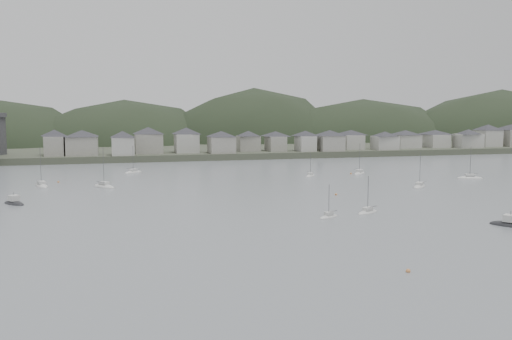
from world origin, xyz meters
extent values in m
plane|color=slate|center=(0.00, 0.00, 0.00)|extent=(900.00, 900.00, 0.00)
cube|color=#383D2D|center=(0.00, 295.00, 1.50)|extent=(900.00, 250.00, 3.00)
ellipsoid|color=black|center=(-32.30, 272.87, -9.97)|extent=(132.08, 90.41, 79.74)
ellipsoid|color=black|center=(50.65, 272.93, -12.68)|extent=(133.88, 88.37, 101.41)
ellipsoid|color=black|center=(125.95, 267.91, -10.32)|extent=(165.81, 81.78, 82.55)
ellipsoid|color=black|center=(234.44, 265.57, -12.82)|extent=(177.60, 96.61, 102.57)
cube|color=gray|center=(-65.00, 181.96, 7.29)|extent=(8.34, 12.91, 8.59)
pyramid|color=#29282D|center=(-65.00, 181.96, 13.09)|extent=(15.78, 15.78, 3.01)
cube|color=gray|center=(-53.32, 181.32, 7.18)|extent=(13.68, 13.35, 8.36)
pyramid|color=#29282D|center=(-53.32, 181.32, 12.82)|extent=(20.07, 20.07, 2.93)
cube|color=#A6A49C|center=(-35.57, 176.02, 7.04)|extent=(9.78, 10.20, 8.08)
pyramid|color=#29282D|center=(-35.57, 176.02, 12.49)|extent=(14.83, 14.83, 2.83)
cube|color=gray|center=(-23.51, 185.65, 7.55)|extent=(12.59, 13.33, 9.09)
pyramid|color=#29282D|center=(-23.51, 185.65, 13.68)|extent=(19.24, 19.24, 3.18)
cube|color=#A6A49C|center=(-5.75, 184.10, 7.43)|extent=(10.74, 12.17, 8.87)
pyramid|color=#29282D|center=(-5.75, 184.10, 13.42)|extent=(17.01, 17.01, 3.10)
cube|color=gray|center=(9.92, 177.53, 6.85)|extent=(11.63, 12.09, 7.69)
pyramid|color=#29282D|center=(9.92, 177.53, 12.04)|extent=(17.61, 17.61, 2.69)
cube|color=gray|center=(25.25, 186.19, 6.72)|extent=(10.37, 9.35, 7.44)
pyramid|color=#29282D|center=(25.25, 186.19, 11.74)|extent=(14.65, 14.65, 2.60)
cube|color=gray|center=(38.63, 183.79, 6.61)|extent=(8.24, 12.20, 7.22)
pyramid|color=#29282D|center=(38.63, 183.79, 11.48)|extent=(15.17, 15.17, 2.53)
cube|color=#A6A49C|center=(52.50, 178.55, 6.73)|extent=(8.06, 10.91, 7.46)
pyramid|color=#29282D|center=(52.50, 178.55, 11.77)|extent=(14.08, 14.08, 2.61)
cube|color=gray|center=(64.81, 177.06, 6.83)|extent=(11.73, 11.78, 7.66)
pyramid|color=#29282D|center=(64.81, 177.06, 12.00)|extent=(17.46, 17.46, 2.68)
cube|color=#A6A49C|center=(80.64, 186.91, 6.67)|extent=(10.19, 13.02, 7.33)
pyramid|color=#29282D|center=(80.64, 186.91, 11.62)|extent=(17.23, 17.23, 2.57)
cube|color=#A6A49C|center=(95.55, 178.06, 6.44)|extent=(11.70, 9.81, 6.88)
pyramid|color=#29282D|center=(95.55, 178.06, 11.08)|extent=(15.97, 15.97, 2.41)
cube|color=#A6A49C|center=(112.40, 186.91, 6.50)|extent=(12.83, 12.48, 7.00)
pyramid|color=#29282D|center=(112.40, 186.91, 11.22)|extent=(18.79, 18.79, 2.45)
cube|color=#A6A49C|center=(130.73, 187.42, 6.48)|extent=(11.07, 13.50, 6.97)
pyramid|color=#29282D|center=(130.73, 187.42, 11.19)|extent=(18.25, 18.25, 2.44)
cube|color=#A6A49C|center=(146.02, 179.72, 6.67)|extent=(13.75, 9.12, 7.34)
pyramid|color=#29282D|center=(146.02, 179.72, 11.62)|extent=(16.97, 16.97, 2.57)
cube|color=#A6A49C|center=(162.92, 185.95, 7.53)|extent=(11.37, 11.57, 9.05)
pyramid|color=#29282D|center=(162.92, 185.95, 13.63)|extent=(17.03, 17.03, 3.17)
cube|color=gray|center=(177.85, 185.32, 7.54)|extent=(12.07, 13.43, 9.09)
pyramid|color=#29282D|center=(177.85, 185.32, 13.68)|extent=(18.93, 18.93, 3.18)
ellipsoid|color=silver|center=(15.66, 34.18, 0.05)|extent=(6.92, 5.08, 1.34)
cube|color=beige|center=(15.66, 34.18, 1.02)|extent=(2.77, 2.42, 0.70)
cylinder|color=#3F3F42|center=(15.66, 34.18, 4.39)|extent=(0.12, 0.12, 8.39)
cylinder|color=#3F3F42|center=(16.72, 33.61, 1.57)|extent=(2.70, 1.52, 0.10)
ellipsoid|color=silver|center=(49.93, 68.96, 0.05)|extent=(7.97, 7.65, 1.68)
cube|color=beige|center=(49.93, 68.96, 1.19)|extent=(3.40, 3.34, 0.70)
cylinder|color=#3F3F42|center=(49.93, 68.96, 5.43)|extent=(0.12, 0.12, 10.47)
cylinder|color=#3F3F42|center=(51.04, 67.94, 1.74)|extent=(2.83, 2.63, 0.10)
ellipsoid|color=silver|center=(5.09, 31.59, 0.05)|extent=(5.90, 4.30, 1.14)
cube|color=beige|center=(5.09, 31.59, 0.92)|extent=(2.36, 2.05, 0.70)
cylinder|color=#3F3F42|center=(5.09, 31.59, 3.77)|extent=(0.12, 0.12, 7.14)
cylinder|color=#3F3F42|center=(5.99, 31.11, 1.47)|extent=(2.32, 1.30, 0.10)
ellipsoid|color=silver|center=(-32.89, 130.29, 0.05)|extent=(7.72, 6.97, 1.58)
cube|color=beige|center=(-32.89, 130.29, 1.14)|extent=(3.24, 3.10, 0.70)
cylinder|color=#3F3F42|center=(-32.89, 130.29, 5.14)|extent=(0.12, 0.12, 9.89)
cylinder|color=#3F3F42|center=(-33.99, 131.19, 1.69)|extent=(2.82, 2.34, 0.10)
ellipsoid|color=silver|center=(-43.05, 93.19, 0.05)|extent=(8.06, 9.59, 1.92)
cube|color=beige|center=(-43.05, 93.19, 1.31)|extent=(3.67, 3.96, 0.70)
cylinder|color=#3F3F42|center=(-43.05, 93.19, 6.19)|extent=(0.12, 0.12, 11.98)
cylinder|color=#3F3F42|center=(-44.05, 91.79, 1.86)|extent=(2.59, 3.57, 0.10)
ellipsoid|color=silver|center=(77.81, 83.17, 0.05)|extent=(9.07, 5.48, 1.73)
cube|color=beige|center=(77.81, 83.17, 1.21)|extent=(3.48, 2.80, 0.70)
cylinder|color=#3F3F42|center=(77.81, 83.17, 5.60)|extent=(0.12, 0.12, 10.80)
cylinder|color=#3F3F42|center=(79.28, 83.69, 1.76)|extent=(3.70, 1.39, 0.10)
ellipsoid|color=silver|center=(47.30, 105.60, 0.05)|extent=(8.01, 8.33, 1.75)
cube|color=beige|center=(47.30, 105.60, 1.23)|extent=(3.50, 3.56, 0.70)
cylinder|color=#3F3F42|center=(47.30, 105.60, 5.67)|extent=(0.12, 0.12, 10.95)
cylinder|color=#3F3F42|center=(46.23, 106.75, 1.78)|extent=(2.75, 2.96, 0.10)
ellipsoid|color=silver|center=(-61.69, 99.77, 0.05)|extent=(6.12, 9.89, 1.89)
cube|color=beige|center=(-61.69, 99.77, 1.29)|extent=(3.10, 3.82, 0.70)
cylinder|color=#3F3F42|center=(-61.69, 99.77, 6.10)|extent=(0.12, 0.12, 11.79)
cylinder|color=#3F3F42|center=(-62.28, 98.18, 1.84)|extent=(1.58, 4.01, 0.10)
ellipsoid|color=silver|center=(27.29, 103.11, 0.05)|extent=(6.04, 6.47, 1.34)
cube|color=beige|center=(27.29, 103.11, 1.02)|extent=(2.66, 2.74, 0.70)
cylinder|color=#3F3F42|center=(27.29, 103.11, 4.40)|extent=(0.12, 0.12, 8.40)
cylinder|color=#3F3F42|center=(26.50, 104.02, 1.57)|extent=(2.06, 2.34, 0.10)
ellipsoid|color=black|center=(37.32, 13.88, 0.05)|extent=(7.03, 8.56, 1.82)
cube|color=beige|center=(37.32, 13.88, 1.61)|extent=(3.30, 3.35, 1.40)
cylinder|color=#3F3F42|center=(37.32, 13.88, 2.51)|extent=(0.10, 0.10, 1.20)
ellipsoid|color=black|center=(-64.51, 67.66, 0.05)|extent=(6.97, 7.76, 1.70)
cube|color=beige|center=(-64.51, 67.66, 1.55)|extent=(3.13, 3.15, 1.40)
cylinder|color=#3F3F42|center=(-64.51, 67.66, 2.45)|extent=(0.10, 0.10, 1.20)
sphere|color=#C97E43|center=(19.20, 60.90, 0.15)|extent=(0.70, 0.70, 0.70)
sphere|color=#C97E43|center=(-57.52, 108.33, 0.15)|extent=(0.70, 0.70, 0.70)
sphere|color=#C97E43|center=(44.20, 106.14, 0.15)|extent=(0.70, 0.70, 0.70)
sphere|color=#C97E43|center=(-44.28, 103.45, 0.15)|extent=(0.70, 0.70, 0.70)
sphere|color=#C97E43|center=(0.76, -9.45, 0.15)|extent=(0.70, 0.70, 0.70)
camera|label=1|loc=(-40.53, -79.51, 23.56)|focal=38.78mm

